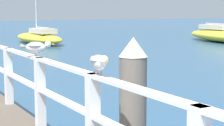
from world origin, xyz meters
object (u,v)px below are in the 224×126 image
dock_piling_near (133,124)px  seagull_background (36,47)px  seagull_foreground (99,62)px  boat_2 (39,37)px

dock_piling_near → seagull_background: dock_piling_near is taller
seagull_foreground → boat_2: boat_2 is taller
seagull_foreground → seagull_background: bearing=-77.9°
dock_piling_near → seagull_foreground: (-0.38, 0.02, 0.67)m
dock_piling_near → boat_2: boat_2 is taller
seagull_background → dock_piling_near: bearing=49.8°
seagull_foreground → seagull_background: size_ratio=1.18×
dock_piling_near → seagull_background: bearing=101.3°
dock_piling_near → seagull_background: 2.02m
dock_piling_near → seagull_background: (-0.37, 1.87, 0.67)m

